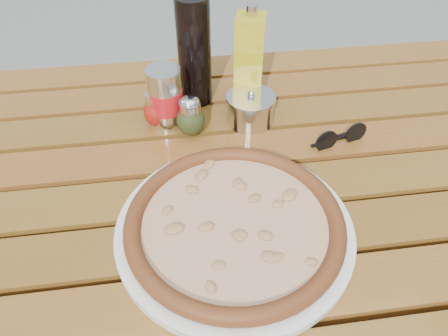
{
  "coord_description": "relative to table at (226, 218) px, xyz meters",
  "views": [
    {
      "loc": [
        -0.07,
        -0.51,
        1.28
      ],
      "look_at": [
        0.0,
        0.02,
        0.78
      ],
      "focal_mm": 35.0,
      "sensor_mm": 36.0,
      "label": 1
    }
  ],
  "objects": [
    {
      "name": "table",
      "position": [
        0.0,
        0.0,
        0.0
      ],
      "size": [
        1.4,
        0.9,
        0.75
      ],
      "color": "#341B0B",
      "rests_on": "ground"
    },
    {
      "name": "plate",
      "position": [
        0.0,
        -0.09,
        0.08
      ],
      "size": [
        0.44,
        0.44,
        0.01
      ],
      "primitive_type": "cylinder",
      "rotation": [
        0.0,
        0.0,
        0.27
      ],
      "color": "white",
      "rests_on": "table"
    },
    {
      "name": "pizza",
      "position": [
        0.0,
        -0.09,
        0.1
      ],
      "size": [
        0.42,
        0.42,
        0.03
      ],
      "rotation": [
        0.0,
        0.0,
        0.34
      ],
      "color": "beige",
      "rests_on": "plate"
    },
    {
      "name": "pepper_shaker",
      "position": [
        -0.11,
        0.2,
        0.11
      ],
      "size": [
        0.07,
        0.07,
        0.08
      ],
      "rotation": [
        0.0,
        0.0,
        0.34
      ],
      "color": "#B31F14",
      "rests_on": "table"
    },
    {
      "name": "oregano_shaker",
      "position": [
        -0.04,
        0.16,
        0.11
      ],
      "size": [
        0.06,
        0.06,
        0.08
      ],
      "rotation": [
        0.0,
        0.0,
        0.18
      ],
      "color": "#39431B",
      "rests_on": "table"
    },
    {
      "name": "dark_bottle",
      "position": [
        -0.02,
        0.27,
        0.19
      ],
      "size": [
        0.07,
        0.07,
        0.22
      ],
      "primitive_type": "cylinder",
      "rotation": [
        0.0,
        0.0,
        0.1
      ],
      "color": "black",
      "rests_on": "table"
    },
    {
      "name": "soda_can",
      "position": [
        -0.09,
        0.2,
        0.13
      ],
      "size": [
        0.07,
        0.07,
        0.12
      ],
      "rotation": [
        0.0,
        0.0,
        -0.1
      ],
      "color": "silver",
      "rests_on": "table"
    },
    {
      "name": "olive_oil_cruet",
      "position": [
        0.08,
        0.24,
        0.17
      ],
      "size": [
        0.07,
        0.07,
        0.21
      ],
      "rotation": [
        0.0,
        0.0,
        -0.27
      ],
      "color": "#B8A413",
      "rests_on": "table"
    },
    {
      "name": "parmesan_tin",
      "position": [
        0.07,
        0.18,
        0.11
      ],
      "size": [
        0.1,
        0.1,
        0.07
      ],
      "rotation": [
        0.0,
        0.0,
        0.03
      ],
      "color": "silver",
      "rests_on": "table"
    },
    {
      "name": "sunglasses",
      "position": [
        0.23,
        0.09,
        0.09
      ],
      "size": [
        0.11,
        0.05,
        0.04
      ],
      "rotation": [
        0.0,
        0.0,
        0.25
      ],
      "color": "black",
      "rests_on": "table"
    }
  ]
}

